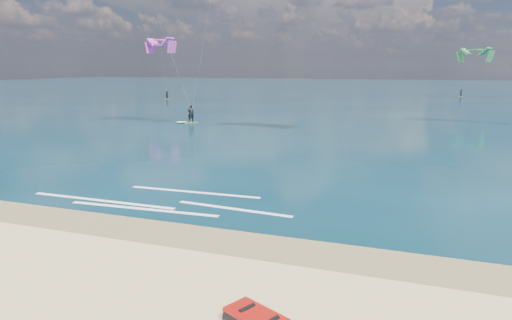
{
  "coord_description": "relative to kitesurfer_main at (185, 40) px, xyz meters",
  "views": [
    {
      "loc": [
        10.6,
        -10.86,
        6.0
      ],
      "look_at": [
        3.9,
        8.0,
        1.86
      ],
      "focal_mm": 32.0,
      "sensor_mm": 36.0,
      "label": 1
    }
  ],
  "objects": [
    {
      "name": "ground",
      "position": [
        10.98,
        10.55,
        -8.43
      ],
      "size": [
        320.0,
        320.0,
        0.0
      ],
      "primitive_type": "plane",
      "color": "tan",
      "rests_on": "ground"
    },
    {
      "name": "wet_sand_strip",
      "position": [
        10.98,
        -26.45,
        -8.42
      ],
      "size": [
        320.0,
        2.4,
        0.01
      ],
      "primitive_type": "cube",
      "color": "brown",
      "rests_on": "ground"
    },
    {
      "name": "shoreline_foam",
      "position": [
        11.09,
        -23.28,
        -8.38
      ],
      "size": [
        12.45,
        3.65,
        0.01
      ],
      "color": "white",
      "rests_on": "ground"
    },
    {
      "name": "kitesurfer_main",
      "position": [
        0.0,
        0.0,
        0.0
      ],
      "size": [
        9.34,
        7.64,
        16.12
      ],
      "rotation": [
        0.0,
        0.0,
        0.63
      ],
      "color": "yellow",
      "rests_on": "sea"
    },
    {
      "name": "sea",
      "position": [
        10.98,
        74.55,
        -8.41
      ],
      "size": [
        320.0,
        200.0,
        0.04
      ],
      "primitive_type": "cube",
      "color": "#082630",
      "rests_on": "ground"
    },
    {
      "name": "distant_kites",
      "position": [
        18.71,
        40.28,
        -3.06
      ],
      "size": [
        69.22,
        29.63,
        12.39
      ],
      "color": "#EA44CE",
      "rests_on": "ground"
    }
  ]
}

